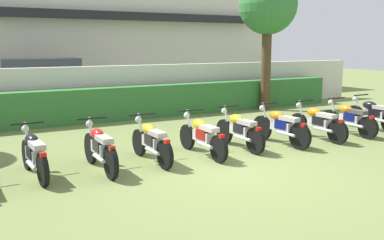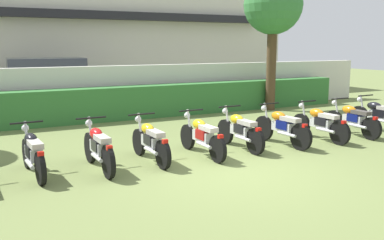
{
  "view_description": "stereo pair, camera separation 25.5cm",
  "coord_description": "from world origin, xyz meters",
  "px_view_note": "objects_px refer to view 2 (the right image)",
  "views": [
    {
      "loc": [
        -4.57,
        -6.48,
        2.39
      ],
      "look_at": [
        0.0,
        1.69,
        0.73
      ],
      "focal_mm": 40.14,
      "sensor_mm": 36.0,
      "label": 1
    },
    {
      "loc": [
        -4.35,
        -6.61,
        2.39
      ],
      "look_at": [
        0.0,
        1.69,
        0.73
      ],
      "focal_mm": 40.14,
      "sensor_mm": 36.0,
      "label": 2
    }
  ],
  "objects_px": {
    "tree_far_side": "(273,7)",
    "motorcycle_in_row_10": "(378,115)",
    "parked_car": "(52,84)",
    "motorcycle_in_row_7": "(282,127)",
    "motorcycle_in_row_5": "(202,136)",
    "motorcycle_in_row_9": "(352,119)",
    "motorcycle_in_row_3": "(98,147)",
    "motorcycle_in_row_4": "(150,141)",
    "motorcycle_in_row_8": "(320,123)",
    "motorcycle_in_row_2": "(33,153)",
    "motorcycle_in_row_6": "(240,130)"
  },
  "relations": [
    {
      "from": "motorcycle_in_row_4",
      "to": "motorcycle_in_row_9",
      "type": "distance_m",
      "value": 5.72
    },
    {
      "from": "tree_far_side",
      "to": "motorcycle_in_row_6",
      "type": "distance_m",
      "value": 7.1
    },
    {
      "from": "motorcycle_in_row_7",
      "to": "motorcycle_in_row_3",
      "type": "bearing_deg",
      "value": 86.09
    },
    {
      "from": "motorcycle_in_row_6",
      "to": "tree_far_side",
      "type": "bearing_deg",
      "value": -44.71
    },
    {
      "from": "motorcycle_in_row_2",
      "to": "motorcycle_in_row_8",
      "type": "height_order",
      "value": "motorcycle_in_row_8"
    },
    {
      "from": "motorcycle_in_row_5",
      "to": "motorcycle_in_row_8",
      "type": "xyz_separation_m",
      "value": [
        3.38,
        -0.04,
        0.0
      ]
    },
    {
      "from": "motorcycle_in_row_4",
      "to": "motorcycle_in_row_5",
      "type": "distance_m",
      "value": 1.18
    },
    {
      "from": "parked_car",
      "to": "motorcycle_in_row_7",
      "type": "relative_size",
      "value": 2.44
    },
    {
      "from": "motorcycle_in_row_4",
      "to": "motorcycle_in_row_10",
      "type": "distance_m",
      "value": 6.78
    },
    {
      "from": "parked_car",
      "to": "motorcycle_in_row_7",
      "type": "distance_m",
      "value": 9.57
    },
    {
      "from": "motorcycle_in_row_4",
      "to": "motorcycle_in_row_9",
      "type": "relative_size",
      "value": 0.98
    },
    {
      "from": "motorcycle_in_row_7",
      "to": "motorcycle_in_row_9",
      "type": "xyz_separation_m",
      "value": [
        2.37,
        0.02,
        -0.01
      ]
    },
    {
      "from": "motorcycle_in_row_7",
      "to": "motorcycle_in_row_10",
      "type": "height_order",
      "value": "motorcycle_in_row_10"
    },
    {
      "from": "motorcycle_in_row_3",
      "to": "motorcycle_in_row_7",
      "type": "bearing_deg",
      "value": -90.28
    },
    {
      "from": "tree_far_side",
      "to": "motorcycle_in_row_10",
      "type": "bearing_deg",
      "value": -88.17
    },
    {
      "from": "motorcycle_in_row_3",
      "to": "motorcycle_in_row_5",
      "type": "relative_size",
      "value": 0.97
    },
    {
      "from": "tree_far_side",
      "to": "motorcycle_in_row_5",
      "type": "distance_m",
      "value": 7.87
    },
    {
      "from": "tree_far_side",
      "to": "motorcycle_in_row_2",
      "type": "height_order",
      "value": "tree_far_side"
    },
    {
      "from": "motorcycle_in_row_4",
      "to": "motorcycle_in_row_9",
      "type": "xyz_separation_m",
      "value": [
        5.72,
        -0.06,
        0.0
      ]
    },
    {
      "from": "motorcycle_in_row_2",
      "to": "motorcycle_in_row_9",
      "type": "distance_m",
      "value": 7.99
    },
    {
      "from": "parked_car",
      "to": "motorcycle_in_row_8",
      "type": "relative_size",
      "value": 2.44
    },
    {
      "from": "motorcycle_in_row_2",
      "to": "motorcycle_in_row_6",
      "type": "distance_m",
      "value": 4.51
    },
    {
      "from": "parked_car",
      "to": "tree_far_side",
      "type": "distance_m",
      "value": 8.62
    },
    {
      "from": "parked_car",
      "to": "motorcycle_in_row_6",
      "type": "bearing_deg",
      "value": -69.91
    },
    {
      "from": "motorcycle_in_row_4",
      "to": "motorcycle_in_row_9",
      "type": "bearing_deg",
      "value": -91.63
    },
    {
      "from": "parked_car",
      "to": "motorcycle_in_row_8",
      "type": "height_order",
      "value": "parked_car"
    },
    {
      "from": "tree_far_side",
      "to": "motorcycle_in_row_6",
      "type": "bearing_deg",
      "value": -134.08
    },
    {
      "from": "motorcycle_in_row_2",
      "to": "motorcycle_in_row_5",
      "type": "distance_m",
      "value": 3.45
    },
    {
      "from": "motorcycle_in_row_8",
      "to": "motorcycle_in_row_10",
      "type": "xyz_separation_m",
      "value": [
        2.22,
        0.09,
        0.01
      ]
    },
    {
      "from": "motorcycle_in_row_4",
      "to": "motorcycle_in_row_7",
      "type": "xyz_separation_m",
      "value": [
        3.35,
        -0.08,
        0.01
      ]
    },
    {
      "from": "motorcycle_in_row_4",
      "to": "motorcycle_in_row_2",
      "type": "bearing_deg",
      "value": 86.69
    },
    {
      "from": "motorcycle_in_row_3",
      "to": "motorcycle_in_row_4",
      "type": "bearing_deg",
      "value": -85.77
    },
    {
      "from": "motorcycle_in_row_8",
      "to": "motorcycle_in_row_9",
      "type": "bearing_deg",
      "value": -91.17
    },
    {
      "from": "parked_car",
      "to": "motorcycle_in_row_2",
      "type": "xyz_separation_m",
      "value": [
        -1.84,
        -8.62,
        -0.5
      ]
    },
    {
      "from": "motorcycle_in_row_7",
      "to": "motorcycle_in_row_8",
      "type": "distance_m",
      "value": 1.21
    },
    {
      "from": "motorcycle_in_row_2",
      "to": "motorcycle_in_row_4",
      "type": "xyz_separation_m",
      "value": [
        2.27,
        -0.09,
        -0.0
      ]
    },
    {
      "from": "motorcycle_in_row_5",
      "to": "motorcycle_in_row_9",
      "type": "height_order",
      "value": "motorcycle_in_row_9"
    },
    {
      "from": "motorcycle_in_row_9",
      "to": "motorcycle_in_row_4",
      "type": "bearing_deg",
      "value": 90.32
    },
    {
      "from": "parked_car",
      "to": "motorcycle_in_row_10",
      "type": "bearing_deg",
      "value": -47.45
    },
    {
      "from": "motorcycle_in_row_6",
      "to": "motorcycle_in_row_7",
      "type": "xyz_separation_m",
      "value": [
        1.11,
        -0.14,
        0.01
      ]
    },
    {
      "from": "motorcycle_in_row_2",
      "to": "motorcycle_in_row_4",
      "type": "height_order",
      "value": "motorcycle_in_row_2"
    },
    {
      "from": "parked_car",
      "to": "motorcycle_in_row_3",
      "type": "xyz_separation_m",
      "value": [
        -0.68,
        -8.8,
        -0.48
      ]
    },
    {
      "from": "parked_car",
      "to": "motorcycle_in_row_4",
      "type": "distance_m",
      "value": 8.73
    },
    {
      "from": "motorcycle_in_row_3",
      "to": "tree_far_side",
      "type": "bearing_deg",
      "value": -59.26
    },
    {
      "from": "motorcycle_in_row_3",
      "to": "motorcycle_in_row_10",
      "type": "relative_size",
      "value": 1.0
    },
    {
      "from": "motorcycle_in_row_2",
      "to": "motorcycle_in_row_7",
      "type": "xyz_separation_m",
      "value": [
        5.62,
        -0.17,
        0.01
      ]
    },
    {
      "from": "motorcycle_in_row_3",
      "to": "motorcycle_in_row_4",
      "type": "height_order",
      "value": "motorcycle_in_row_3"
    },
    {
      "from": "motorcycle_in_row_4",
      "to": "motorcycle_in_row_5",
      "type": "bearing_deg",
      "value": -93.33
    },
    {
      "from": "motorcycle_in_row_6",
      "to": "motorcycle_in_row_8",
      "type": "relative_size",
      "value": 0.96
    },
    {
      "from": "tree_far_side",
      "to": "motorcycle_in_row_10",
      "type": "distance_m",
      "value": 5.62
    }
  ]
}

